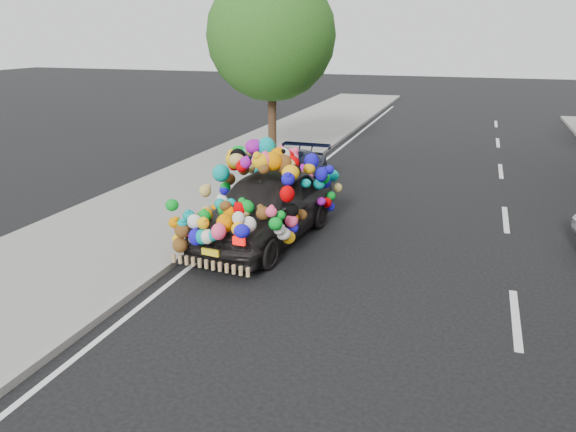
% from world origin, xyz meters
% --- Properties ---
extents(ground, '(100.00, 100.00, 0.00)m').
position_xyz_m(ground, '(0.00, 0.00, 0.00)').
color(ground, black).
rests_on(ground, ground).
extents(sidewalk, '(4.00, 60.00, 0.12)m').
position_xyz_m(sidewalk, '(-4.30, 0.00, 0.06)').
color(sidewalk, gray).
rests_on(sidewalk, ground).
extents(kerb, '(0.15, 60.00, 0.13)m').
position_xyz_m(kerb, '(-2.35, 0.00, 0.07)').
color(kerb, gray).
rests_on(kerb, ground).
extents(lane_markings, '(6.00, 50.00, 0.01)m').
position_xyz_m(lane_markings, '(3.60, 0.00, 0.01)').
color(lane_markings, silver).
rests_on(lane_markings, ground).
extents(tree_near_sidewalk, '(4.20, 4.20, 6.13)m').
position_xyz_m(tree_near_sidewalk, '(-3.80, 9.50, 4.02)').
color(tree_near_sidewalk, '#332114').
rests_on(tree_near_sidewalk, ground).
extents(plush_art_car, '(2.50, 4.59, 2.08)m').
position_xyz_m(plush_art_car, '(-1.20, 2.00, 1.06)').
color(plush_art_car, black).
rests_on(plush_art_car, ground).
extents(navy_sedan, '(1.65, 4.03, 1.17)m').
position_xyz_m(navy_sedan, '(-1.80, 4.96, 0.58)').
color(navy_sedan, black).
rests_on(navy_sedan, ground).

